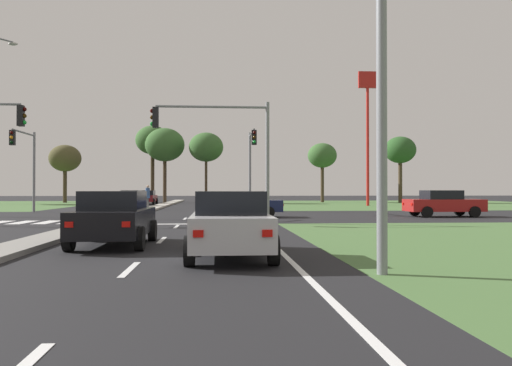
% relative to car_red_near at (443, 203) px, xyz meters
% --- Properties ---
extents(ground_plane, '(200.00, 200.00, 0.00)m').
position_rel_car_red_near_xyz_m(ground_plane, '(-18.37, 1.60, -0.79)').
color(ground_plane, black).
extents(grass_verge_far_right, '(35.00, 35.00, 0.01)m').
position_rel_car_red_near_xyz_m(grass_verge_far_right, '(7.13, 26.10, -0.78)').
color(grass_verge_far_right, '#476B38').
rests_on(grass_verge_far_right, ground).
extents(median_island_far, '(1.20, 36.00, 0.14)m').
position_rel_car_red_near_xyz_m(median_island_far, '(-18.37, 26.60, -0.72)').
color(median_island_far, '#ADA89E').
rests_on(median_island_far, ground).
extents(lane_dash_second, '(0.14, 2.00, 0.01)m').
position_rel_car_red_near_xyz_m(lane_dash_second, '(-14.87, -18.95, -0.78)').
color(lane_dash_second, silver).
rests_on(lane_dash_second, ground).
extents(lane_dash_third, '(0.14, 2.00, 0.01)m').
position_rel_car_red_near_xyz_m(lane_dash_third, '(-14.87, -12.95, -0.78)').
color(lane_dash_third, silver).
rests_on(lane_dash_third, ground).
extents(lane_dash_fourth, '(0.14, 2.00, 0.01)m').
position_rel_car_red_near_xyz_m(lane_dash_fourth, '(-14.87, -6.95, -0.78)').
color(lane_dash_fourth, silver).
rests_on(lane_dash_fourth, ground).
extents(lane_dash_fifth, '(0.14, 2.00, 0.01)m').
position_rel_car_red_near_xyz_m(lane_dash_fifth, '(-14.87, -0.95, -0.78)').
color(lane_dash_fifth, silver).
rests_on(lane_dash_fifth, ground).
extents(edge_line_right, '(0.14, 24.00, 0.01)m').
position_rel_car_red_near_xyz_m(edge_line_right, '(-11.52, -16.40, -0.78)').
color(edge_line_right, silver).
rests_on(edge_line_right, ground).
extents(stop_bar_near, '(6.40, 0.50, 0.01)m').
position_rel_car_red_near_xyz_m(stop_bar_near, '(-14.57, -5.40, -0.78)').
color(stop_bar_near, silver).
rests_on(stop_bar_near, ground).
extents(crosswalk_bar_third, '(0.70, 2.80, 0.01)m').
position_rel_car_red_near_xyz_m(crosswalk_bar_third, '(-22.47, -3.60, -0.78)').
color(crosswalk_bar_third, silver).
rests_on(crosswalk_bar_third, ground).
extents(crosswalk_bar_fourth, '(0.70, 2.80, 0.01)m').
position_rel_car_red_near_xyz_m(crosswalk_bar_fourth, '(-21.32, -3.60, -0.78)').
color(crosswalk_bar_fourth, silver).
rests_on(crosswalk_bar_fourth, ground).
extents(crosswalk_bar_fifth, '(0.70, 2.80, 0.01)m').
position_rel_car_red_near_xyz_m(crosswalk_bar_fifth, '(-20.17, -3.60, -0.78)').
color(crosswalk_bar_fifth, silver).
rests_on(crosswalk_bar_fifth, ground).
extents(crosswalk_bar_sixth, '(0.70, 2.80, 0.01)m').
position_rel_car_red_near_xyz_m(crosswalk_bar_sixth, '(-19.02, -3.60, -0.78)').
color(crosswalk_bar_sixth, silver).
rests_on(crosswalk_bar_sixth, ground).
extents(car_red_near, '(4.37, 2.08, 1.54)m').
position_rel_car_red_near_xyz_m(car_red_near, '(0.00, 0.00, 0.00)').
color(car_red_near, '#A31919').
rests_on(car_red_near, ground).
extents(car_silver_second, '(1.96, 4.59, 1.55)m').
position_rel_car_red_near_xyz_m(car_silver_second, '(-12.84, -17.21, 0.00)').
color(car_silver_second, '#B7B7BC').
rests_on(car_silver_second, ground).
extents(car_black_fourth, '(2.00, 4.22, 1.54)m').
position_rel_car_red_near_xyz_m(car_black_fourth, '(-16.02, -14.53, 0.00)').
color(car_black_fourth, black).
rests_on(car_black_fourth, ground).
extents(car_maroon_fifth, '(2.06, 4.38, 1.48)m').
position_rel_car_red_near_xyz_m(car_maroon_fifth, '(-20.60, 26.50, -0.03)').
color(car_maroon_fifth, maroon).
rests_on(car_maroon_fifth, ground).
extents(car_teal_sixth, '(1.99, 4.54, 1.51)m').
position_rel_car_red_near_xyz_m(car_teal_sixth, '(-20.75, 17.59, -0.01)').
color(car_teal_sixth, '#19565B').
rests_on(car_teal_sixth, ground).
extents(car_navy_seventh, '(4.55, 2.01, 1.50)m').
position_rel_car_red_near_xyz_m(car_navy_seventh, '(-11.67, 0.34, -0.02)').
color(car_navy_seventh, '#161E47').
rests_on(car_navy_seventh, ground).
extents(traffic_signal_near_right, '(5.58, 0.32, 5.71)m').
position_rel_car_red_near_xyz_m(traffic_signal_near_right, '(-12.80, -5.00, 3.20)').
color(traffic_signal_near_right, gray).
rests_on(traffic_signal_near_right, ground).
extents(traffic_signal_far_left, '(0.32, 4.26, 5.62)m').
position_rel_car_red_near_xyz_m(traffic_signal_far_left, '(-25.97, 6.68, 3.06)').
color(traffic_signal_far_left, gray).
rests_on(traffic_signal_far_left, ground).
extents(traffic_signal_far_right, '(0.32, 4.64, 5.71)m').
position_rel_car_red_near_xyz_m(traffic_signal_far_right, '(-10.77, 6.54, 3.14)').
color(traffic_signal_far_right, gray).
rests_on(traffic_signal_far_right, ground).
extents(pedestrian_at_median, '(0.34, 0.34, 1.79)m').
position_rel_car_red_near_xyz_m(pedestrian_at_median, '(-18.56, 11.97, 0.44)').
color(pedestrian_at_median, '#4C4C4C').
rests_on(pedestrian_at_median, median_island_far).
extents(fastfood_pole_sign, '(1.80, 0.40, 13.09)m').
position_rel_car_red_near_xyz_m(fastfood_pole_sign, '(1.49, 20.32, 8.64)').
color(fastfood_pole_sign, red).
rests_on(fastfood_pole_sign, ground).
extents(treeline_second, '(3.79, 3.79, 6.97)m').
position_rel_car_red_near_xyz_m(treeline_second, '(-31.44, 34.95, 4.51)').
color(treeline_second, '#423323').
rests_on(treeline_second, ground).
extents(treeline_third, '(4.13, 4.13, 9.38)m').
position_rel_car_red_near_xyz_m(treeline_third, '(-20.99, 34.89, 6.74)').
color(treeline_third, '#423323').
rests_on(treeline_third, ground).
extents(treeline_fourth, '(4.69, 4.69, 8.93)m').
position_rel_car_red_near_xyz_m(treeline_fourth, '(-19.38, 33.50, 6.10)').
color(treeline_fourth, '#423323').
rests_on(treeline_fourth, ground).
extents(treeline_fifth, '(3.99, 3.99, 8.21)m').
position_rel_car_red_near_xyz_m(treeline_fifth, '(-14.41, 31.38, 5.69)').
color(treeline_fifth, '#423323').
rests_on(treeline_fifth, ground).
extents(treeline_sixth, '(3.60, 3.60, 7.35)m').
position_rel_car_red_near_xyz_m(treeline_sixth, '(-0.10, 34.45, 4.96)').
color(treeline_sixth, '#423323').
rests_on(treeline_sixth, ground).
extents(treeline_seventh, '(3.74, 3.74, 7.91)m').
position_rel_car_red_near_xyz_m(treeline_seventh, '(8.67, 31.26, 5.44)').
color(treeline_seventh, '#423323').
rests_on(treeline_seventh, ground).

